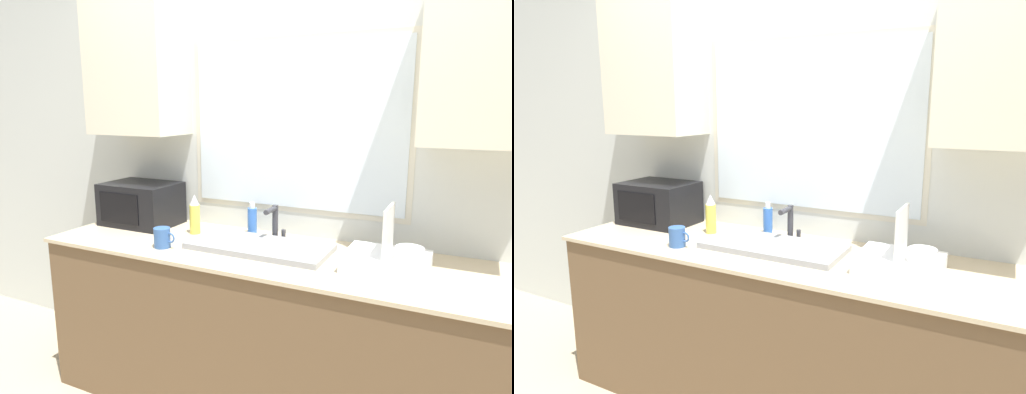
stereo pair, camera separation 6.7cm
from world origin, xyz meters
The scene contains 9 objects.
countertop centered at (0.00, 0.33, 0.45)m, with size 2.42×0.70×0.89m.
wall_back centered at (0.00, 0.66, 1.42)m, with size 6.00×0.38×2.60m.
sink_basin centered at (-0.06, 0.34, 0.91)m, with size 0.72×0.34×0.03m.
faucet centered at (-0.05, 0.52, 1.00)m, with size 0.08×0.14×0.19m.
microwave centered at (-0.93, 0.47, 1.02)m, with size 0.44×0.33×0.26m.
dish_rack centered at (0.59, 0.33, 0.94)m, with size 0.36×0.30×0.29m.
spray_bottle centered at (-0.51, 0.44, 1.00)m, with size 0.06×0.06×0.23m.
soap_bottle centered at (-0.21, 0.57, 0.97)m, with size 0.05×0.05×0.18m.
mug_near_sink centered at (-0.52, 0.15, 0.94)m, with size 0.12×0.09×0.10m.
Camera 2 is at (0.97, -1.64, 1.62)m, focal length 32.00 mm.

